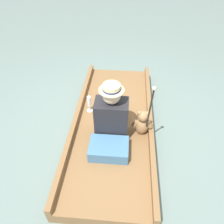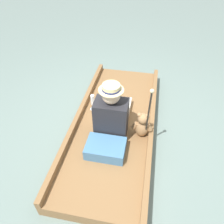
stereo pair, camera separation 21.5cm
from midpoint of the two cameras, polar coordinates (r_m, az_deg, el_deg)
The scene contains 7 objects.
ground_plane at distance 3.13m, azimuth 2.65°, elevation -4.47°, with size 16.00×16.00×0.00m, color slate.
punt_boat at distance 3.06m, azimuth 2.70°, elevation -3.34°, with size 1.07×2.68×0.24m.
seat_cushion at distance 2.59m, azimuth 0.73°, elevation -9.60°, with size 0.46×0.32×0.14m.
seated_person at distance 2.72m, azimuth 2.48°, elevation -0.41°, with size 0.40×0.81×0.76m.
teddy_bear at distance 2.74m, azimuth 10.12°, elevation -3.54°, with size 0.26×0.15×0.38m.
wine_glass at distance 3.10m, azimuth -3.10°, elevation 2.86°, with size 0.09×0.09×0.25m.
walking_cane at distance 2.43m, azimuth 12.07°, elevation -0.14°, with size 0.04×0.23×0.87m.
Camera 2 is at (0.38, -2.14, 2.25)m, focal length 35.00 mm.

